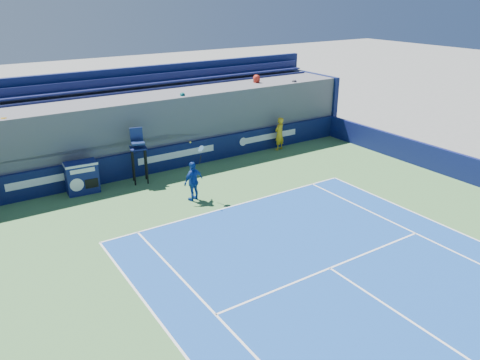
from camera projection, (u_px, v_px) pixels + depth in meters
ball_person at (279, 134)px, 25.11m from camera, size 0.74×0.58×1.78m
back_hoarding at (177, 156)px, 22.58m from camera, size 20.40×0.21×1.20m
match_clock at (82, 177)px, 19.71m from camera, size 1.37×0.82×1.40m
umpire_chair at (138, 150)px, 20.54m from camera, size 0.85×0.85×2.48m
tennis_player at (193, 181)px, 18.96m from camera, size 1.05×0.65×2.57m
stadium_seating at (157, 122)px, 23.71m from camera, size 21.00×4.05×4.40m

